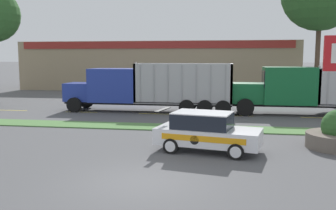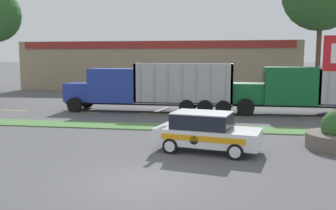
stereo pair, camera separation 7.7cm
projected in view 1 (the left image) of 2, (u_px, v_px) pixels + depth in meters
The scene contains 11 objects.
ground_plane at pixel (140, 183), 11.61m from camera, with size 600.00×600.00×0.00m, color #515154.
grass_verge at pixel (179, 128), 20.61m from camera, with size 120.00×1.91×0.06m, color #517F42.
centre_line_2 at pixel (12, 110), 27.54m from camera, with size 2.40×0.14×0.01m, color yellow.
centre_line_3 at pixel (81, 112), 26.69m from camera, with size 2.40×0.14×0.01m, color yellow.
centre_line_4 at pixel (156, 114), 25.83m from camera, with size 2.40×0.14×0.01m, color yellow.
centre_line_5 at pixel (235, 116), 24.97m from camera, with size 2.40×0.14×0.01m, color yellow.
centre_line_6 at pixel (320, 118), 24.12m from camera, with size 2.40×0.14×0.01m, color yellow.
dump_truck_mid at pixel (133, 89), 26.92m from camera, with size 12.11×2.66×3.53m.
dump_truck_trail at pixel (300, 91), 25.23m from camera, with size 11.52×2.64×3.35m.
rally_car at pixel (206, 131), 15.43m from camera, with size 4.53×2.65×1.67m.
store_building_backdrop at pixel (161, 65), 47.89m from camera, with size 32.46×12.10×5.72m.
Camera 1 is at (2.64, -10.93, 3.86)m, focal length 40.00 mm.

